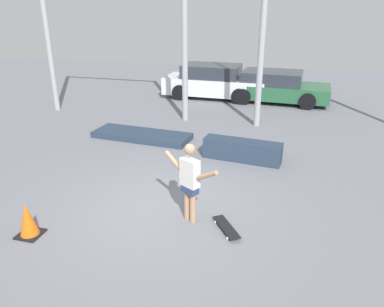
{
  "coord_description": "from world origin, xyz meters",
  "views": [
    {
      "loc": [
        2.32,
        -6.26,
        3.91
      ],
      "look_at": [
        0.27,
        1.34,
        0.71
      ],
      "focal_mm": 35.0,
      "sensor_mm": 36.0,
      "label": 1
    }
  ],
  "objects_px": {
    "parked_car_white": "(214,82)",
    "manual_pad": "(142,135)",
    "skateboarder": "(190,179)",
    "traffic_cone": "(28,220)",
    "skateboard": "(226,227)",
    "parked_car_green": "(274,87)",
    "grind_box": "(242,150)"
  },
  "relations": [
    {
      "from": "grind_box",
      "to": "traffic_cone",
      "type": "relative_size",
      "value": 3.2
    },
    {
      "from": "skateboarder",
      "to": "parked_car_green",
      "type": "bearing_deg",
      "value": 115.36
    },
    {
      "from": "skateboarder",
      "to": "parked_car_green",
      "type": "relative_size",
      "value": 0.36
    },
    {
      "from": "grind_box",
      "to": "skateboarder",
      "type": "bearing_deg",
      "value": -99.64
    },
    {
      "from": "grind_box",
      "to": "parked_car_white",
      "type": "relative_size",
      "value": 0.46
    },
    {
      "from": "skateboard",
      "to": "traffic_cone",
      "type": "relative_size",
      "value": 1.24
    },
    {
      "from": "parked_car_white",
      "to": "parked_car_green",
      "type": "height_order",
      "value": "parked_car_white"
    },
    {
      "from": "skateboard",
      "to": "traffic_cone",
      "type": "xyz_separation_m",
      "value": [
        -3.39,
        -1.07,
        0.25
      ]
    },
    {
      "from": "skateboard",
      "to": "manual_pad",
      "type": "relative_size",
      "value": 0.26
    },
    {
      "from": "skateboarder",
      "to": "manual_pad",
      "type": "height_order",
      "value": "skateboarder"
    },
    {
      "from": "skateboard",
      "to": "grind_box",
      "type": "distance_m",
      "value": 3.37
    },
    {
      "from": "parked_car_white",
      "to": "traffic_cone",
      "type": "xyz_separation_m",
      "value": [
        -1.02,
        -11.12,
        -0.37
      ]
    },
    {
      "from": "parked_car_white",
      "to": "manual_pad",
      "type": "bearing_deg",
      "value": -99.12
    },
    {
      "from": "traffic_cone",
      "to": "parked_car_green",
      "type": "bearing_deg",
      "value": 72.06
    },
    {
      "from": "skateboard",
      "to": "parked_car_green",
      "type": "distance_m",
      "value": 10.03
    },
    {
      "from": "skateboarder",
      "to": "parked_car_green",
      "type": "distance_m",
      "value": 9.9
    },
    {
      "from": "skateboard",
      "to": "parked_car_white",
      "type": "height_order",
      "value": "parked_car_white"
    },
    {
      "from": "grind_box",
      "to": "manual_pad",
      "type": "bearing_deg",
      "value": 164.13
    },
    {
      "from": "skateboarder",
      "to": "traffic_cone",
      "type": "bearing_deg",
      "value": -124.28
    },
    {
      "from": "traffic_cone",
      "to": "manual_pad",
      "type": "bearing_deg",
      "value": 90.27
    },
    {
      "from": "grind_box",
      "to": "parked_car_white",
      "type": "height_order",
      "value": "parked_car_white"
    },
    {
      "from": "parked_car_white",
      "to": "grind_box",
      "type": "bearing_deg",
      "value": -70.83
    },
    {
      "from": "parked_car_white",
      "to": "parked_car_green",
      "type": "relative_size",
      "value": 1.0
    },
    {
      "from": "skateboard",
      "to": "parked_car_green",
      "type": "bearing_deg",
      "value": 144.31
    },
    {
      "from": "skateboard",
      "to": "manual_pad",
      "type": "height_order",
      "value": "manual_pad"
    },
    {
      "from": "skateboarder",
      "to": "traffic_cone",
      "type": "height_order",
      "value": "skateboarder"
    },
    {
      "from": "parked_car_green",
      "to": "grind_box",
      "type": "bearing_deg",
      "value": -90.26
    },
    {
      "from": "parked_car_white",
      "to": "skateboard",
      "type": "bearing_deg",
      "value": -75.59
    },
    {
      "from": "parked_car_green",
      "to": "traffic_cone",
      "type": "bearing_deg",
      "value": -104.82
    },
    {
      "from": "skateboard",
      "to": "parked_car_white",
      "type": "distance_m",
      "value": 10.34
    },
    {
      "from": "manual_pad",
      "to": "parked_car_green",
      "type": "relative_size",
      "value": 0.68
    },
    {
      "from": "skateboarder",
      "to": "skateboard",
      "type": "bearing_deg",
      "value": 18.73
    }
  ]
}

